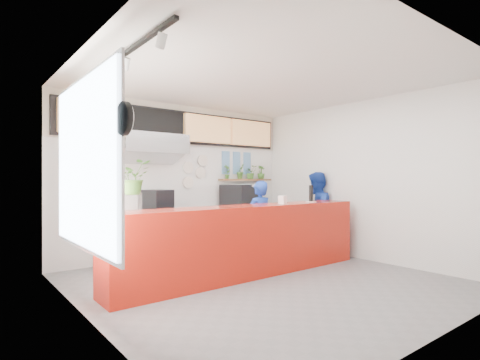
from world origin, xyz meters
TOP-DOWN VIEW (x-y plane):
  - floor at (0.00, 0.00)m, footprint 5.00×5.00m
  - ceiling at (0.00, 0.00)m, footprint 5.00×5.00m
  - wall_back at (0.00, 2.50)m, footprint 5.00×0.00m
  - wall_left at (-2.50, 0.00)m, footprint 0.00×5.00m
  - wall_right at (2.50, 0.00)m, footprint 0.00×5.00m
  - service_counter at (0.00, 0.40)m, footprint 4.50×0.60m
  - cream_band at (0.00, 2.49)m, footprint 5.00×0.02m
  - prep_bench at (-0.80, 2.20)m, footprint 1.80×0.60m
  - panini_oven at (-0.68, 2.20)m, footprint 0.59×0.59m
  - extraction_hood at (-0.80, 2.15)m, footprint 1.20×0.70m
  - hood_lip at (-0.80, 2.15)m, footprint 1.20×0.69m
  - right_bench at (1.50, 2.20)m, footprint 1.80×0.60m
  - espresso_machine at (1.27, 2.20)m, footprint 0.92×0.79m
  - espresso_tray at (1.27, 2.20)m, footprint 0.70×0.55m
  - herb_shelf at (1.60, 2.40)m, footprint 1.40×0.18m
  - menu_board_far_left at (-1.75, 2.38)m, footprint 1.10×0.10m
  - menu_board_mid_left at (-0.59, 2.38)m, footprint 1.10×0.10m
  - menu_board_mid_right at (0.57, 2.38)m, footprint 1.10×0.10m
  - menu_board_far_right at (1.73, 2.38)m, footprint 1.10×0.10m
  - soffit at (0.00, 2.46)m, footprint 4.80×0.04m
  - window_pane at (-2.47, 0.30)m, footprint 0.04×2.20m
  - window_frame at (-2.45, 0.30)m, footprint 0.03×2.30m
  - wall_clock_rim at (-2.46, -0.90)m, footprint 0.05×0.30m
  - wall_clock_face at (-2.43, -0.90)m, footprint 0.02×0.26m
  - track_rail at (-2.10, 0.00)m, footprint 0.05×2.40m
  - dec_plate_a at (0.15, 2.47)m, footprint 0.24×0.03m
  - dec_plate_b at (0.45, 2.47)m, footprint 0.24×0.03m
  - dec_plate_c at (0.15, 2.47)m, footprint 0.24×0.03m
  - dec_plate_d at (0.50, 2.47)m, footprint 0.24×0.03m
  - photo_frame_a at (1.10, 2.48)m, footprint 0.20×0.02m
  - photo_frame_b at (1.40, 2.48)m, footprint 0.20×0.02m
  - photo_frame_c at (1.70, 2.48)m, footprint 0.20×0.02m
  - photo_frame_d at (1.10, 2.48)m, footprint 0.20×0.02m
  - photo_frame_e at (1.40, 2.48)m, footprint 0.20×0.02m
  - photo_frame_f at (1.70, 2.48)m, footprint 0.20×0.02m
  - staff_center at (0.73, 0.94)m, footprint 0.54×0.36m
  - staff_right at (2.30, 0.96)m, footprint 0.98×0.88m
  - herb_a at (1.08, 2.40)m, footprint 0.19×0.15m
  - herb_b at (1.45, 2.40)m, footprint 0.21×0.18m
  - herb_c at (1.74, 2.40)m, footprint 0.32×0.29m
  - herb_d at (2.06, 2.40)m, footprint 0.19×0.17m
  - glass_vase at (-1.86, 0.34)m, footprint 0.25×0.25m
  - basil_vase at (-1.86, 0.34)m, footprint 0.43×0.38m
  - napkin_holder at (0.73, 0.35)m, footprint 0.19×0.16m
  - white_plate at (1.45, 0.36)m, footprint 0.23×0.23m
  - pepper_mill at (1.45, 0.36)m, footprint 0.08×0.08m

SIDE VIEW (x-z plane):
  - floor at x=0.00m, z-range 0.00..0.00m
  - prep_bench at x=-0.80m, z-range 0.00..0.90m
  - right_bench at x=1.50m, z-range 0.00..0.90m
  - service_counter at x=0.00m, z-range 0.00..1.10m
  - staff_center at x=0.73m, z-range 0.00..1.48m
  - staff_right at x=2.30m, z-range 0.00..1.66m
  - white_plate at x=1.45m, z-range 1.10..1.11m
  - panini_oven at x=-0.68m, z-range 0.90..1.32m
  - espresso_machine at x=1.27m, z-range 0.90..1.40m
  - napkin_holder at x=0.73m, z-range 1.10..1.24m
  - glass_vase at x=-1.86m, z-range 1.10..1.35m
  - pepper_mill at x=1.45m, z-range 1.12..1.41m
  - espresso_tray at x=1.27m, z-range 1.35..1.41m
  - dec_plate_c at x=0.15m, z-range 1.33..1.57m
  - wall_back at x=0.00m, z-range -1.00..4.00m
  - wall_left at x=-2.50m, z-range -1.00..4.00m
  - wall_right at x=2.50m, z-range -1.00..4.00m
  - herb_shelf at x=1.60m, z-range 1.48..1.52m
  - basil_vase at x=-1.86m, z-range 1.32..1.75m
  - dec_plate_b at x=0.45m, z-range 1.53..1.77m
  - herb_c at x=1.74m, z-range 1.52..1.82m
  - herb_d at x=2.06m, z-range 1.52..1.83m
  - herb_a at x=1.08m, z-range 1.52..1.84m
  - herb_b at x=1.45m, z-range 1.52..1.86m
  - window_pane at x=-2.47m, z-range 0.75..2.65m
  - window_frame at x=-2.45m, z-range 0.70..2.70m
  - dec_plate_a at x=0.15m, z-range 1.63..1.87m
  - photo_frame_d at x=1.10m, z-range 1.62..1.88m
  - photo_frame_e at x=1.40m, z-range 1.62..1.88m
  - photo_frame_f at x=1.70m, z-range 1.62..1.88m
  - dec_plate_d at x=0.50m, z-range 1.78..2.02m
  - hood_lip at x=-0.80m, z-range 1.79..2.11m
  - photo_frame_a at x=1.10m, z-range 1.88..2.12m
  - photo_frame_b at x=1.40m, z-range 1.88..2.12m
  - photo_frame_c at x=1.70m, z-range 1.88..2.12m
  - wall_clock_rim at x=-2.46m, z-range 1.90..2.20m
  - wall_clock_face at x=-2.43m, z-range 1.92..2.18m
  - extraction_hood at x=-0.80m, z-range 1.98..2.32m
  - menu_board_far_left at x=-1.75m, z-range 2.27..2.82m
  - menu_board_mid_left at x=-0.59m, z-range 2.27..2.82m
  - menu_board_mid_right at x=0.57m, z-range 2.27..2.82m
  - menu_board_far_right at x=1.73m, z-range 2.27..2.82m
  - soffit at x=0.00m, z-range 2.22..2.88m
  - cream_band at x=0.00m, z-range 2.20..3.00m
  - track_rail at x=-2.10m, z-range 2.92..2.96m
  - ceiling at x=0.00m, z-range 3.00..3.00m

